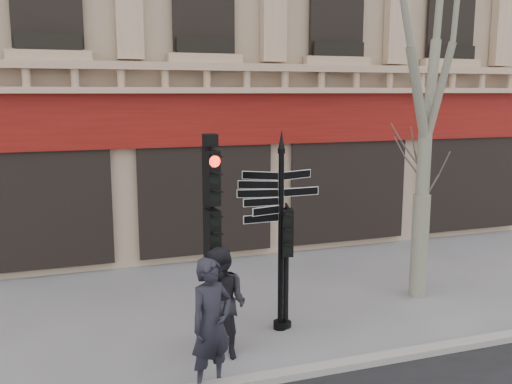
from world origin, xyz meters
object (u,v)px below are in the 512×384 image
Objects in this scene: fingerpost at (281,198)px; traffic_signal_secondary at (286,245)px; traffic_signal_main at (211,214)px; plane_tree at (432,6)px; pedestrian_b at (222,303)px; pedestrian_a at (211,325)px.

traffic_signal_secondary is (0.12, 0.03, -0.88)m from fingerpost.
fingerpost is at bearing 0.14° from traffic_signal_main.
fingerpost is at bearing -169.34° from plane_tree.
plane_tree reaches higher than pedestrian_b.
traffic_signal_main is (-1.32, -0.21, -0.16)m from fingerpost.
pedestrian_b is at bearing -143.09° from fingerpost.
plane_tree reaches higher than pedestrian_a.
pedestrian_b is at bearing -95.87° from traffic_signal_main.
traffic_signal_main is 1.45m from pedestrian_b.
pedestrian_a is (-1.83, -1.69, -0.57)m from traffic_signal_secondary.
traffic_signal_secondary reaches higher than pedestrian_b.
pedestrian_a is 1.03m from pedestrian_b.
fingerpost is 1.35m from traffic_signal_main.
traffic_signal_main is at bearing -154.10° from traffic_signal_secondary.
fingerpost is 2.12m from pedestrian_b.
traffic_signal_main reaches higher than traffic_signal_secondary.
plane_tree reaches higher than fingerpost.
fingerpost reaches higher than traffic_signal_secondary.
plane_tree is at bearing 18.60° from fingerpost.
fingerpost is 1.85× the size of pedestrian_a.
fingerpost is 0.89m from traffic_signal_secondary.
traffic_signal_secondary is at bearing 18.34° from pedestrian_a.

